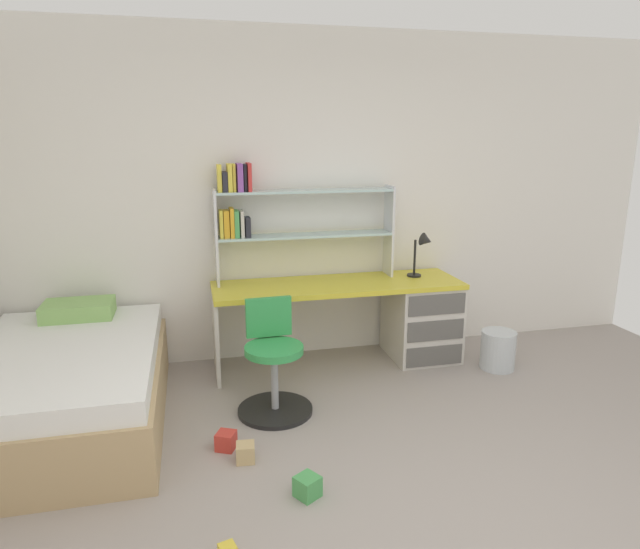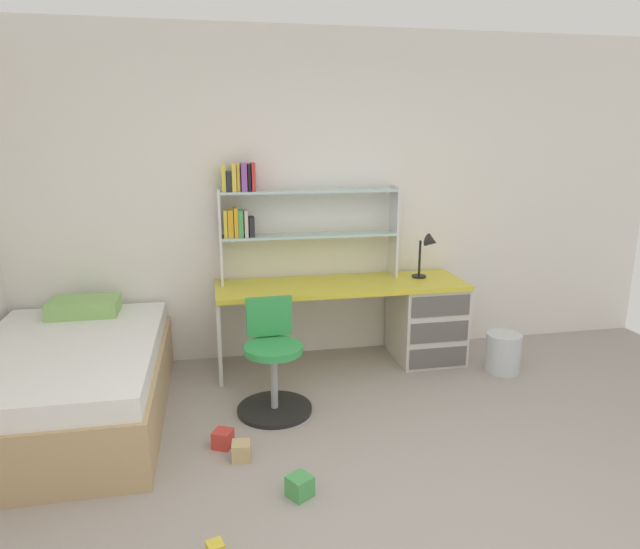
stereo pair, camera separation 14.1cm
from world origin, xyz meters
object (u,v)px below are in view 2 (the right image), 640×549
(desk_lamp, at_px, (429,248))
(toy_block_natural_1, at_px, (241,451))
(swivel_chair, at_px, (273,369))
(bed_platform, at_px, (68,383))
(bookshelf_hutch, at_px, (281,212))
(waste_bin, at_px, (503,353))
(desk, at_px, (403,315))
(toy_block_green_2, at_px, (300,486))
(toy_block_red_0, at_px, (223,439))

(desk_lamp, height_order, toy_block_natural_1, desk_lamp)
(swivel_chair, bearing_deg, bed_platform, 175.47)
(toy_block_natural_1, bearing_deg, bookshelf_hutch, 73.29)
(waste_bin, xyz_separation_m, toy_block_natural_1, (-2.16, -0.88, -0.10))
(bookshelf_hutch, bearing_deg, toy_block_natural_1, -106.71)
(desk, xyz_separation_m, toy_block_green_2, (-1.16, -1.68, -0.34))
(bookshelf_hutch, xyz_separation_m, bed_platform, (-1.54, -0.77, -1.00))
(waste_bin, xyz_separation_m, toy_block_red_0, (-2.26, -0.72, -0.10))
(waste_bin, bearing_deg, desk_lamp, 139.44)
(toy_block_red_0, height_order, toy_block_green_2, toy_block_green_2)
(desk_lamp, xyz_separation_m, toy_block_natural_1, (-1.65, -1.31, -0.90))
(swivel_chair, height_order, toy_block_green_2, swivel_chair)
(swivel_chair, relative_size, bed_platform, 0.43)
(bed_platform, bearing_deg, waste_bin, 3.29)
(desk, height_order, toy_block_green_2, desk)
(bookshelf_hutch, relative_size, toy_block_natural_1, 13.59)
(swivel_chair, height_order, toy_block_red_0, swivel_chair)
(toy_block_green_2, bearing_deg, toy_block_natural_1, 125.16)
(bookshelf_hutch, bearing_deg, toy_block_green_2, -94.66)
(desk_lamp, distance_m, toy_block_green_2, 2.37)
(bed_platform, xyz_separation_m, waste_bin, (3.26, 0.19, -0.11))
(swivel_chair, bearing_deg, desk_lamp, 27.57)
(waste_bin, bearing_deg, swivel_chair, -171.19)
(swivel_chair, distance_m, waste_bin, 1.93)
(bed_platform, xyz_separation_m, toy_block_red_0, (0.99, -0.53, -0.22))
(swivel_chair, relative_size, toy_block_natural_1, 7.19)
(bookshelf_hutch, distance_m, toy_block_natural_1, 1.95)
(bookshelf_hutch, distance_m, toy_block_green_2, 2.24)
(bed_platform, height_order, toy_block_red_0, bed_platform)
(desk_lamp, relative_size, toy_block_red_0, 3.51)
(swivel_chair, bearing_deg, bookshelf_hutch, 78.48)
(desk_lamp, bearing_deg, desk, -171.22)
(swivel_chair, height_order, bed_platform, swivel_chair)
(desk_lamp, height_order, toy_block_green_2, desk_lamp)
(waste_bin, bearing_deg, toy_block_red_0, -162.37)
(desk_lamp, distance_m, toy_block_natural_1, 2.29)
(bed_platform, relative_size, waste_bin, 5.71)
(toy_block_red_0, bearing_deg, waste_bin, 17.63)
(waste_bin, distance_m, toy_block_natural_1, 2.33)
(bed_platform, relative_size, toy_block_natural_1, 16.75)
(bookshelf_hutch, distance_m, bed_platform, 1.99)
(toy_block_green_2, bearing_deg, bed_platform, 141.56)
(desk_lamp, bearing_deg, toy_block_natural_1, -141.62)
(bed_platform, relative_size, toy_block_red_0, 16.60)
(desk_lamp, xyz_separation_m, bed_platform, (-2.75, -0.62, -0.68))
(desk, relative_size, desk_lamp, 5.30)
(waste_bin, bearing_deg, desk, 150.83)
(desk, xyz_separation_m, bookshelf_hutch, (-1.00, 0.19, 0.88))
(desk, height_order, waste_bin, desk)
(bookshelf_hutch, xyz_separation_m, toy_block_green_2, (-0.15, -1.87, -1.21))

